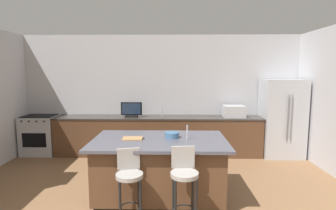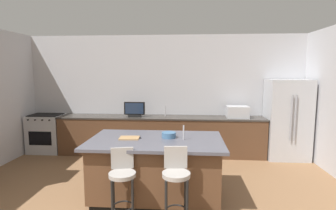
# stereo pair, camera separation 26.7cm
# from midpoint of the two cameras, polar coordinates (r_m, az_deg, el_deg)

# --- Properties ---
(wall_back) EXTENTS (7.06, 0.12, 2.80)m
(wall_back) POSITION_cam_midpoint_polar(r_m,az_deg,el_deg) (6.44, 0.44, 2.44)
(wall_back) COLOR #BCBCC1
(wall_back) RESTS_ON ground_plane
(counter_back) EXTENTS (4.76, 0.62, 0.90)m
(counter_back) POSITION_cam_midpoint_polar(r_m,az_deg,el_deg) (6.22, -0.34, -6.61)
(counter_back) COLOR brown
(counter_back) RESTS_ON ground_plane
(kitchen_island) EXTENTS (2.01, 1.21, 0.93)m
(kitchen_island) POSITION_cam_midpoint_polar(r_m,az_deg,el_deg) (4.15, -0.70, -13.46)
(kitchen_island) COLOR black
(kitchen_island) RESTS_ON ground_plane
(refrigerator) EXTENTS (0.89, 0.73, 1.77)m
(refrigerator) POSITION_cam_midpoint_polar(r_m,az_deg,el_deg) (6.51, 25.39, -2.79)
(refrigerator) COLOR #B7BABF
(refrigerator) RESTS_ON ground_plane
(range_oven) EXTENTS (0.77, 0.63, 0.92)m
(range_oven) POSITION_cam_midpoint_polar(r_m,az_deg,el_deg) (7.00, -23.74, -5.60)
(range_oven) COLOR #B7BABF
(range_oven) RESTS_ON ground_plane
(microwave) EXTENTS (0.48, 0.36, 0.26)m
(microwave) POSITION_cam_midpoint_polar(r_m,az_deg,el_deg) (6.22, 15.98, -1.45)
(microwave) COLOR #B7BABF
(microwave) RESTS_ON counter_back
(tv_monitor) EXTENTS (0.48, 0.16, 0.34)m
(tv_monitor) POSITION_cam_midpoint_polar(r_m,az_deg,el_deg) (6.13, -6.01, -1.09)
(tv_monitor) COLOR black
(tv_monitor) RESTS_ON counter_back
(sink_faucet_back) EXTENTS (0.02, 0.02, 0.24)m
(sink_faucet_back) POSITION_cam_midpoint_polar(r_m,az_deg,el_deg) (6.20, 0.66, -1.30)
(sink_faucet_back) COLOR #B2B2B7
(sink_faucet_back) RESTS_ON counter_back
(sink_faucet_island) EXTENTS (0.02, 0.02, 0.22)m
(sink_faucet_island) POSITION_cam_midpoint_polar(r_m,az_deg,el_deg) (3.97, 5.33, -5.94)
(sink_faucet_island) COLOR #B2B2B7
(sink_faucet_island) RESTS_ON kitchen_island
(bar_stool_left) EXTENTS (0.35, 0.37, 0.96)m
(bar_stool_left) POSITION_cam_midpoint_polar(r_m,az_deg,el_deg) (3.50, -7.59, -15.74)
(bar_stool_left) COLOR gray
(bar_stool_left) RESTS_ON ground_plane
(bar_stool_right) EXTENTS (0.34, 0.35, 1.02)m
(bar_stool_right) POSITION_cam_midpoint_polar(r_m,az_deg,el_deg) (3.34, 4.13, -16.12)
(bar_stool_right) COLOR gray
(bar_stool_right) RESTS_ON ground_plane
(fruit_bowl) EXTENTS (0.22, 0.22, 0.08)m
(fruit_bowl) POSITION_cam_midpoint_polar(r_m,az_deg,el_deg) (4.09, 2.06, -6.51)
(fruit_bowl) COLOR #3F668C
(fruit_bowl) RESTS_ON kitchen_island
(cell_phone) EXTENTS (0.13, 0.17, 0.01)m
(cell_phone) POSITION_cam_midpoint_polar(r_m,az_deg,el_deg) (4.11, -4.69, -7.00)
(cell_phone) COLOR black
(cell_phone) RESTS_ON kitchen_island
(cutting_board) EXTENTS (0.31, 0.24, 0.02)m
(cutting_board) POSITION_cam_midpoint_polar(r_m,az_deg,el_deg) (4.07, -6.47, -7.09)
(cutting_board) COLOR #A87F51
(cutting_board) RESTS_ON kitchen_island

